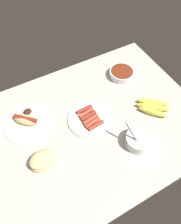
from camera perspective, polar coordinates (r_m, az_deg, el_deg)
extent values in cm
cube|color=beige|center=(110.93, 0.31, -3.50)|extent=(120.00, 90.00, 3.00)
ellipsoid|color=#DBB77A|center=(100.63, -13.22, -13.70)|extent=(12.35, 9.46, 3.60)
ellipsoid|color=#E5C689|center=(97.54, -13.56, -12.64)|extent=(13.20, 10.72, 3.60)
cylinder|color=white|center=(110.40, -0.25, -1.96)|extent=(23.68, 23.68, 1.00)
cylinder|color=maroon|center=(111.87, -1.97, 0.63)|extent=(9.08, 2.49, 2.18)
cylinder|color=#AD472D|center=(110.71, -1.30, -0.21)|extent=(9.24, 3.66, 2.18)
cylinder|color=maroon|center=(109.60, -0.61, -1.08)|extent=(9.20, 3.20, 2.18)
cylinder|color=#AD472D|center=(108.52, 0.10, -1.95)|extent=(9.24, 3.55, 2.18)
cylinder|color=#AD472D|center=(107.49, 0.82, -2.85)|extent=(9.23, 3.54, 2.18)
cylinder|color=#9E3828|center=(106.50, 1.56, -3.76)|extent=(9.17, 3.03, 2.18)
ellipsoid|color=#E5D14C|center=(120.29, 17.09, 2.60)|extent=(16.02, 13.59, 3.86)
ellipsoid|color=#E5D14C|center=(118.21, 17.10, 1.31)|extent=(16.52, 14.81, 3.91)
ellipsoid|color=#E5D14C|center=(116.21, 17.10, -0.03)|extent=(12.97, 14.24, 3.94)
cylinder|color=silver|center=(104.12, 13.26, -7.77)|extent=(13.03, 13.03, 5.86)
cylinder|color=beige|center=(103.10, 13.38, -7.48)|extent=(11.47, 11.47, 2.64)
cube|color=#B7B7BC|center=(98.21, 12.00, -6.26)|extent=(5.20, 10.15, 12.86)
cylinder|color=white|center=(114.40, -17.31, -2.81)|extent=(25.66, 25.66, 1.00)
ellipsoid|color=#DBB77A|center=(112.20, -17.65, -2.09)|extent=(13.83, 13.58, 4.40)
cylinder|color=maroon|center=(111.23, -17.80, -1.76)|extent=(10.86, 10.51, 2.40)
ellipsoid|color=#381E14|center=(115.95, -17.24, 0.11)|extent=(4.41, 3.61, 2.80)
cylinder|color=white|center=(130.99, 8.70, 10.61)|extent=(15.23, 15.23, 4.23)
cylinder|color=maroon|center=(129.79, 8.80, 11.14)|extent=(13.71, 13.71, 1.00)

